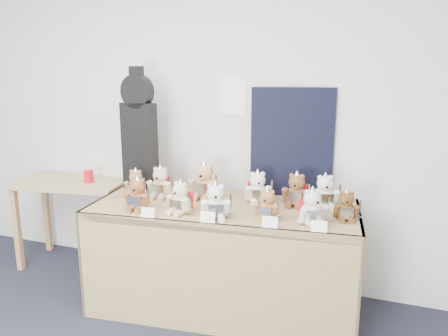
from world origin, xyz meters
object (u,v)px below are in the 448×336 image
(teddy_front_centre, at_px, (216,203))
(side_table, at_px, (73,194))
(display_table, at_px, (221,231))
(teddy_front_left, at_px, (180,199))
(teddy_back_right, at_px, (296,191))
(teddy_front_far_right, at_px, (312,208))
(teddy_back_left, at_px, (160,184))
(teddy_back_centre_left, at_px, (204,182))
(teddy_front_right, at_px, (267,206))
(teddy_back_far_left, at_px, (136,184))
(guitar_case, at_px, (139,131))
(teddy_back_end, at_px, (325,193))
(teddy_back_centre_right, at_px, (258,189))
(red_cup, at_px, (89,176))
(teddy_front_end, at_px, (346,207))
(teddy_front_far_left, at_px, (138,195))

(teddy_front_centre, bearing_deg, side_table, 140.40)
(display_table, distance_m, teddy_front_left, 0.40)
(side_table, xyz_separation_m, teddy_back_right, (2.04, -0.05, 0.25))
(teddy_front_far_right, bearing_deg, teddy_back_left, 130.54)
(teddy_back_centre_left, bearing_deg, teddy_front_right, -29.15)
(teddy_front_centre, distance_m, teddy_front_far_right, 0.63)
(teddy_front_left, xyz_separation_m, teddy_back_far_left, (-0.51, 0.26, -0.01))
(guitar_case, distance_m, teddy_back_right, 1.34)
(teddy_front_centre, xyz_separation_m, teddy_back_end, (0.65, 0.49, -0.00))
(teddy_back_centre_right, distance_m, teddy_back_right, 0.28)
(side_table, height_order, teddy_back_right, teddy_back_right)
(teddy_back_far_left, bearing_deg, guitar_case, 102.10)
(teddy_front_left, relative_size, teddy_front_right, 1.09)
(guitar_case, relative_size, teddy_back_right, 3.62)
(teddy_front_left, xyz_separation_m, teddy_back_centre_right, (0.43, 0.42, 0.01))
(red_cup, relative_size, teddy_back_end, 0.41)
(teddy_front_end, bearing_deg, teddy_back_left, 166.66)
(side_table, xyz_separation_m, teddy_front_end, (2.40, -0.24, 0.23))
(teddy_back_left, distance_m, teddy_back_end, 1.24)
(side_table, distance_m, teddy_front_right, 1.97)
(teddy_front_right, bearing_deg, teddy_back_end, 54.15)
(teddy_front_end, relative_size, teddy_back_centre_right, 0.84)
(teddy_back_centre_left, xyz_separation_m, teddy_back_far_left, (-0.53, -0.13, -0.03))
(teddy_front_left, height_order, teddy_back_centre_left, teddy_back_centre_left)
(teddy_front_far_left, relative_size, teddy_back_right, 0.95)
(side_table, xyz_separation_m, teddy_back_left, (1.01, -0.20, 0.25))
(teddy_front_right, distance_m, teddy_back_centre_left, 0.65)
(teddy_back_end, bearing_deg, red_cup, 158.96)
(teddy_front_far_left, relative_size, teddy_front_far_right, 0.99)
(teddy_front_right, distance_m, teddy_back_right, 0.38)
(display_table, bearing_deg, teddy_back_end, 16.34)
(guitar_case, bearing_deg, teddy_front_left, -32.09)
(teddy_back_centre_right, distance_m, teddy_back_far_left, 0.96)
(teddy_back_left, bearing_deg, side_table, 165.05)
(guitar_case, bearing_deg, teddy_front_far_left, -56.38)
(teddy_back_centre_left, bearing_deg, teddy_back_end, 4.59)
(display_table, height_order, teddy_back_centre_right, teddy_back_centre_right)
(teddy_front_far_right, bearing_deg, teddy_back_end, 45.64)
(side_table, bearing_deg, display_table, -20.35)
(teddy_back_centre_left, height_order, teddy_back_centre_right, teddy_back_centre_left)
(red_cup, xyz_separation_m, teddy_back_centre_left, (1.15, -0.11, 0.08))
(teddy_front_far_left, distance_m, teddy_front_far_right, 1.21)
(teddy_front_right, relative_size, teddy_back_right, 0.85)
(teddy_front_right, bearing_deg, red_cup, 169.46)
(red_cup, height_order, teddy_front_end, teddy_front_end)
(guitar_case, height_order, teddy_back_right, guitar_case)
(red_cup, distance_m, teddy_front_right, 1.78)
(teddy_front_left, distance_m, teddy_back_far_left, 0.57)
(guitar_case, relative_size, teddy_back_left, 3.64)
(teddy_front_far_left, height_order, teddy_front_end, teddy_front_far_left)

